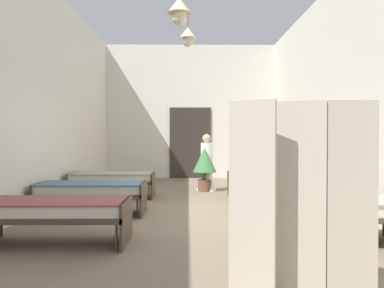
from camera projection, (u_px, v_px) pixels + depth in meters
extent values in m
cube|color=#7A6B56|center=(192.00, 217.00, 6.89)|extent=(6.34, 12.84, 0.10)
cube|color=silver|center=(190.00, 112.00, 13.07)|extent=(6.14, 0.20, 4.54)
cube|color=silver|center=(27.00, 88.00, 6.82)|extent=(0.20, 12.24, 4.54)
cube|color=silver|center=(356.00, 89.00, 6.88)|extent=(0.20, 12.24, 4.54)
cube|color=#2D2823|center=(190.00, 143.00, 12.97)|extent=(1.40, 0.06, 2.40)
cone|color=beige|center=(179.00, 5.00, 6.82)|extent=(0.44, 0.44, 0.28)
sphere|color=beige|center=(179.00, 18.00, 6.82)|extent=(0.28, 0.28, 0.28)
cylinder|color=brown|center=(188.00, 20.00, 9.67)|extent=(0.02, 0.02, 0.34)
cone|color=beige|center=(188.00, 33.00, 9.67)|extent=(0.44, 0.44, 0.28)
sphere|color=beige|center=(188.00, 41.00, 9.68)|extent=(0.28, 0.28, 0.28)
cylinder|color=#473828|center=(2.00, 225.00, 5.32)|extent=(0.03, 0.03, 0.34)
cylinder|color=#473828|center=(117.00, 238.00, 4.62)|extent=(0.03, 0.03, 0.34)
cylinder|color=#473828|center=(126.00, 224.00, 5.34)|extent=(0.03, 0.03, 0.34)
cube|color=#473828|center=(55.00, 215.00, 4.97)|extent=(1.90, 0.84, 0.07)
cube|color=#473828|center=(126.00, 222.00, 4.98)|extent=(0.04, 0.84, 0.57)
cube|color=silver|center=(55.00, 207.00, 4.96)|extent=(1.82, 0.78, 0.14)
cube|color=#8C4C47|center=(55.00, 201.00, 4.96)|extent=(1.86, 0.82, 0.02)
cylinder|color=#473828|center=(272.00, 237.00, 4.64)|extent=(0.03, 0.03, 0.34)
cylinder|color=#473828|center=(261.00, 224.00, 5.36)|extent=(0.03, 0.03, 0.34)
cylinder|color=#473828|center=(384.00, 224.00, 5.38)|extent=(0.03, 0.03, 0.34)
cube|color=#473828|center=(332.00, 214.00, 5.01)|extent=(1.90, 0.84, 0.07)
cube|color=#473828|center=(262.00, 221.00, 5.00)|extent=(0.04, 0.84, 0.57)
cube|color=silver|center=(332.00, 207.00, 5.00)|extent=(1.82, 0.78, 0.14)
cube|color=#9E9E93|center=(332.00, 200.00, 5.00)|extent=(1.86, 0.82, 0.02)
cylinder|color=#473828|center=(35.00, 209.00, 6.50)|extent=(0.03, 0.03, 0.34)
cylinder|color=#473828|center=(51.00, 202.00, 7.22)|extent=(0.03, 0.03, 0.34)
cylinder|color=#473828|center=(137.00, 208.00, 6.52)|extent=(0.03, 0.03, 0.34)
cylinder|color=#473828|center=(142.00, 201.00, 7.24)|extent=(0.03, 0.03, 0.34)
cube|color=#473828|center=(92.00, 193.00, 6.86)|extent=(1.90, 0.84, 0.07)
cube|color=#473828|center=(40.00, 198.00, 6.86)|extent=(0.04, 0.84, 0.57)
cube|color=#473828|center=(143.00, 198.00, 6.88)|extent=(0.04, 0.84, 0.57)
cube|color=silver|center=(92.00, 188.00, 6.86)|extent=(1.82, 0.78, 0.14)
cube|color=slate|center=(92.00, 183.00, 6.86)|extent=(1.86, 0.82, 0.02)
cylinder|color=#473828|center=(248.00, 208.00, 6.54)|extent=(0.03, 0.03, 0.34)
cylinder|color=#473828|center=(242.00, 201.00, 7.26)|extent=(0.03, 0.03, 0.34)
cylinder|color=#473828|center=(348.00, 208.00, 6.56)|extent=(0.03, 0.03, 0.34)
cylinder|color=#473828|center=(332.00, 201.00, 7.28)|extent=(0.03, 0.03, 0.34)
cube|color=#473828|center=(292.00, 193.00, 6.90)|extent=(1.90, 0.84, 0.07)
cube|color=#473828|center=(241.00, 198.00, 6.90)|extent=(0.04, 0.84, 0.57)
cube|color=#473828|center=(343.00, 198.00, 6.92)|extent=(0.04, 0.84, 0.57)
cube|color=silver|center=(292.00, 187.00, 6.90)|extent=(1.82, 0.78, 0.14)
cube|color=slate|center=(292.00, 183.00, 6.90)|extent=(1.86, 0.82, 0.02)
cylinder|color=#473828|center=(70.00, 192.00, 8.40)|extent=(0.03, 0.03, 0.34)
cylinder|color=#473828|center=(79.00, 188.00, 9.12)|extent=(0.03, 0.03, 0.34)
cylinder|color=#473828|center=(149.00, 192.00, 8.42)|extent=(0.03, 0.03, 0.34)
cylinder|color=#473828|center=(152.00, 188.00, 9.14)|extent=(0.03, 0.03, 0.34)
cube|color=#473828|center=(113.00, 181.00, 8.76)|extent=(1.90, 0.84, 0.07)
cube|color=#473828|center=(72.00, 185.00, 8.76)|extent=(0.04, 0.84, 0.57)
cube|color=#473828|center=(153.00, 185.00, 8.78)|extent=(0.04, 0.84, 0.57)
cube|color=silver|center=(113.00, 177.00, 8.76)|extent=(1.82, 0.78, 0.14)
cube|color=#9E9E93|center=(113.00, 173.00, 8.76)|extent=(1.86, 0.82, 0.02)
cylinder|color=#473828|center=(234.00, 192.00, 8.44)|extent=(0.03, 0.03, 0.34)
cylinder|color=#473828|center=(231.00, 188.00, 9.16)|extent=(0.03, 0.03, 0.34)
cylinder|color=#473828|center=(312.00, 192.00, 8.46)|extent=(0.03, 0.03, 0.34)
cylinder|color=#473828|center=(303.00, 188.00, 9.18)|extent=(0.03, 0.03, 0.34)
cube|color=#473828|center=(270.00, 181.00, 8.80)|extent=(1.90, 0.84, 0.07)
cube|color=#473828|center=(230.00, 185.00, 8.80)|extent=(0.04, 0.84, 0.57)
cube|color=#473828|center=(310.00, 185.00, 8.82)|extent=(0.04, 0.84, 0.57)
cube|color=silver|center=(270.00, 177.00, 8.80)|extent=(1.82, 0.78, 0.14)
cube|color=beige|center=(270.00, 173.00, 8.80)|extent=(1.86, 0.82, 0.02)
cone|color=white|center=(207.00, 177.00, 9.92)|extent=(0.52, 0.52, 0.70)
cylinder|color=white|center=(207.00, 153.00, 9.91)|extent=(0.30, 0.30, 0.55)
sphere|color=tan|center=(207.00, 138.00, 9.90)|extent=(0.22, 0.22, 0.22)
cone|color=white|center=(207.00, 135.00, 9.90)|extent=(0.18, 0.18, 0.10)
cylinder|color=brown|center=(205.00, 185.00, 9.81)|extent=(0.35, 0.35, 0.30)
cylinder|color=brown|center=(205.00, 176.00, 9.80)|extent=(0.06, 0.06, 0.20)
cone|color=#3D7A42|center=(205.00, 159.00, 9.79)|extent=(0.61, 0.61, 0.65)
cube|color=#BCB29E|center=(252.00, 203.00, 3.16)|extent=(0.36, 0.27, 1.70)
cube|color=#BCB29E|center=(300.00, 201.00, 3.22)|extent=(0.41, 0.16, 1.70)
cube|color=#BCB29E|center=(352.00, 202.00, 3.17)|extent=(0.42, 0.04, 1.70)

